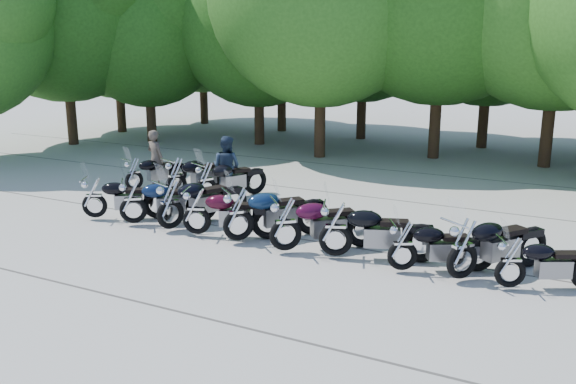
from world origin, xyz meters
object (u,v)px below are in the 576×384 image
at_px(motorcycle_3, 197,210).
at_px(rider_0, 156,159).
at_px(motorcycle_12, 206,180).
at_px(motorcycle_5, 286,222).
at_px(motorcycle_0, 94,196).
at_px(motorcycle_4, 238,213).
at_px(motorcycle_1, 133,200).
at_px(motorcycle_8, 463,247).
at_px(motorcycle_9, 511,261).
at_px(motorcycle_6, 336,227).
at_px(motorcycle_2, 170,203).
at_px(motorcycle_10, 134,173).
at_px(motorcycle_11, 176,176).
at_px(motorcycle_7, 403,244).
at_px(rider_1, 226,167).

relative_size(motorcycle_3, rider_0, 1.28).
bearing_deg(motorcycle_12, motorcycle_5, 170.37).
xyz_separation_m(motorcycle_0, motorcycle_4, (4.31, 0.08, 0.09)).
xyz_separation_m(motorcycle_1, motorcycle_5, (4.34, -0.11, 0.04)).
relative_size(motorcycle_8, motorcycle_9, 1.23).
xyz_separation_m(motorcycle_4, rider_0, (-5.24, 3.56, 0.19)).
relative_size(motorcycle_5, motorcycle_6, 1.01).
bearing_deg(rider_0, motorcycle_4, 158.18).
height_order(motorcycle_2, motorcycle_8, motorcycle_2).
relative_size(motorcycle_8, rider_0, 1.37).
relative_size(motorcycle_10, motorcycle_11, 0.86).
xyz_separation_m(motorcycle_2, motorcycle_5, (3.22, -0.14, -0.01)).
xyz_separation_m(motorcycle_4, motorcycle_7, (3.86, -0.08, -0.12)).
relative_size(motorcycle_5, rider_1, 1.35).
height_order(motorcycle_4, motorcycle_8, motorcycle_4).
bearing_deg(motorcycle_6, motorcycle_9, -111.47).
xyz_separation_m(motorcycle_1, motorcycle_4, (3.07, 0.02, 0.05)).
xyz_separation_m(motorcycle_0, motorcycle_2, (2.36, 0.10, 0.08)).
relative_size(motorcycle_3, rider_1, 1.27).
relative_size(motorcycle_7, motorcycle_11, 0.87).
xyz_separation_m(motorcycle_8, motorcycle_12, (-7.73, 2.65, -0.04)).
xyz_separation_m(motorcycle_4, motorcycle_10, (-5.42, 2.71, -0.13)).
height_order(motorcycle_9, motorcycle_11, motorcycle_11).
relative_size(motorcycle_1, motorcycle_11, 0.97).
bearing_deg(motorcycle_7, motorcycle_4, 58.64).
distance_m(motorcycle_0, motorcycle_5, 5.58).
relative_size(motorcycle_11, motorcycle_12, 1.04).
xyz_separation_m(motorcycle_8, motorcycle_11, (-8.73, 2.59, -0.01)).
bearing_deg(motorcycle_9, rider_1, 40.03).
distance_m(motorcycle_2, motorcycle_12, 2.72).
bearing_deg(motorcycle_2, motorcycle_5, -158.83).
height_order(motorcycle_0, motorcycle_8, motorcycle_8).
bearing_deg(motorcycle_12, motorcycle_10, 23.48).
relative_size(motorcycle_8, motorcycle_12, 1.06).
distance_m(motorcycle_5, motorcycle_6, 1.11).
xyz_separation_m(motorcycle_2, motorcycle_7, (5.81, -0.10, -0.11)).
bearing_deg(motorcycle_8, motorcycle_6, 34.80).
xyz_separation_m(motorcycle_1, motorcycle_11, (-0.65, 2.59, 0.02)).
bearing_deg(motorcycle_1, motorcycle_8, -130.05).
distance_m(motorcycle_3, motorcycle_5, 2.40).
xyz_separation_m(motorcycle_10, motorcycle_11, (1.71, -0.14, 0.10)).
height_order(motorcycle_5, rider_0, rider_0).
bearing_deg(motorcycle_9, motorcycle_12, 45.28).
xyz_separation_m(motorcycle_0, motorcycle_6, (6.67, 0.14, 0.07)).
bearing_deg(motorcycle_10, motorcycle_4, 175.34).
distance_m(motorcycle_3, motorcycle_11, 3.67).
relative_size(motorcycle_1, motorcycle_3, 1.01).
distance_m(motorcycle_7, rider_1, 7.32).
relative_size(motorcycle_0, motorcycle_6, 0.91).
height_order(motorcycle_10, motorcycle_11, motorcycle_11).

